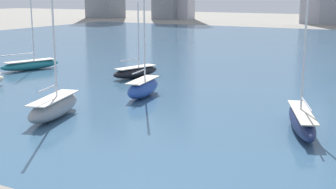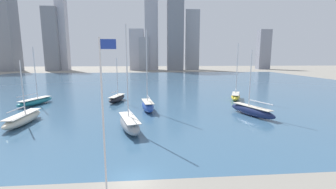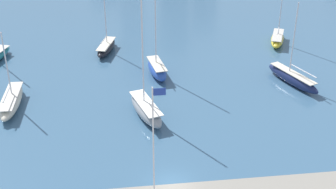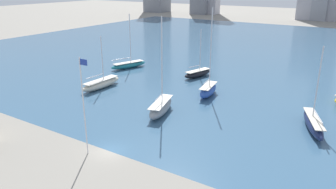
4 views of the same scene
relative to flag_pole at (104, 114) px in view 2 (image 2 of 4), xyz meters
name	(u,v)px [view 2 (image 2 of 4)]	position (x,y,z in m)	size (l,w,h in m)	color
ground_plane	(133,181)	(1.88, 1.83, -6.60)	(500.00, 500.00, 0.00)	gray
harbor_water	(146,85)	(1.88, 71.83, -6.60)	(180.00, 140.00, 0.00)	#385B7A
flag_pole	(104,114)	(0.00, 0.00, 0.00)	(1.24, 0.14, 12.21)	silver
distant_city_skyline	(113,38)	(-25.36, 171.60, 19.05)	(221.11, 20.98, 68.68)	slate
sailboat_cream	(23,119)	(-17.06, 20.33, -5.67)	(2.50, 10.10, 10.27)	beige
sailboat_black	(117,98)	(-4.51, 37.91, -5.74)	(4.17, 8.25, 10.50)	black
sailboat_gray	(129,123)	(0.41, 15.70, -5.49)	(4.74, 9.40, 15.40)	gray
sailboat_navy	(252,111)	(22.25, 22.39, -5.60)	(5.36, 10.24, 12.03)	#19234C
sailboat_teal	(35,101)	(-22.54, 35.74, -5.76)	(5.25, 9.84, 13.02)	#1E757F
sailboat_yellow	(236,96)	(25.36, 38.19, -5.66)	(5.04, 8.20, 14.24)	yellow
sailboat_blue	(148,105)	(3.03, 27.65, -5.44)	(3.24, 7.59, 16.00)	#284CA8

